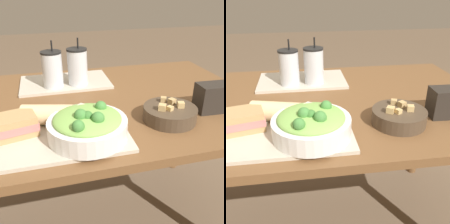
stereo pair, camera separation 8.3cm
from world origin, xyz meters
The scene contains 10 objects.
dining_table centered at (0.00, 0.00, 0.65)m, with size 1.46×0.87×0.74m.
tray_near centered at (-0.10, -0.26, 0.75)m, with size 0.41×0.26×0.01m.
tray_far centered at (-0.04, 0.23, 0.75)m, with size 0.41×0.26×0.01m.
salad_bowl centered at (-0.02, -0.29, 0.79)m, with size 0.24×0.24×0.10m.
soup_bowl centered at (0.27, -0.23, 0.77)m, with size 0.18×0.18×0.07m.
sandwich_near centered at (-0.23, -0.21, 0.78)m, with size 0.14×0.12×0.06m.
baguette_near centered at (-0.13, -0.17, 0.79)m, with size 0.18×0.11×0.07m.
drink_cup_dark centered at (-0.10, 0.18, 0.83)m, with size 0.09×0.09×0.20m.
drink_cup_red centered at (0.02, 0.18, 0.83)m, with size 0.09×0.09×0.21m.
chip_bag centered at (0.46, -0.20, 0.79)m, with size 0.13×0.08×0.10m.
Camera 1 is at (-0.13, -0.96, 1.18)m, focal length 42.00 mm.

